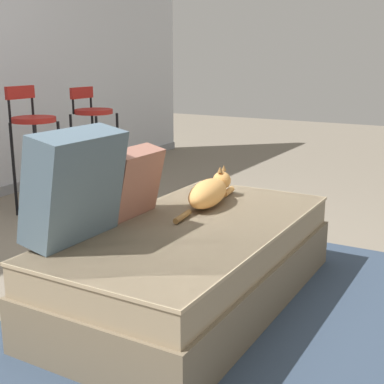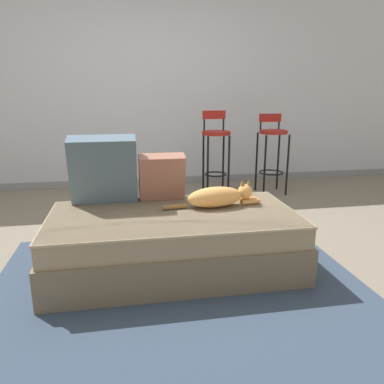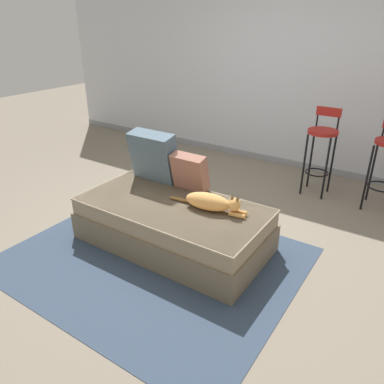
{
  "view_description": "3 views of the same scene",
  "coord_description": "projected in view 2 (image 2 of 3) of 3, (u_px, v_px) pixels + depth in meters",
  "views": [
    {
      "loc": [
        -2.26,
        -1.68,
        1.25
      ],
      "look_at": [
        0.15,
        -0.3,
        0.54
      ],
      "focal_mm": 50.0,
      "sensor_mm": 36.0,
      "label": 1
    },
    {
      "loc": [
        -0.31,
        -2.87,
        1.25
      ],
      "look_at": [
        0.15,
        -0.3,
        0.54
      ],
      "focal_mm": 35.0,
      "sensor_mm": 36.0,
      "label": 2
    },
    {
      "loc": [
        1.82,
        -2.81,
        1.96
      ],
      "look_at": [
        0.15,
        -0.3,
        0.54
      ],
      "focal_mm": 35.0,
      "sensor_mm": 36.0,
      "label": 3
    }
  ],
  "objects": [
    {
      "name": "ground_plane",
      "position": [
        168.0,
        246.0,
        3.11
      ],
      "size": [
        16.0,
        16.0,
        0.0
      ],
      "primitive_type": "plane",
      "color": "slate",
      "rests_on": "ground"
    },
    {
      "name": "wall_back_panel",
      "position": [
        146.0,
        87.0,
        4.91
      ],
      "size": [
        8.0,
        0.1,
        2.6
      ],
      "primitive_type": "cube",
      "color": "silver",
      "rests_on": "ground"
    },
    {
      "name": "wall_baseboard_trim",
      "position": [
        150.0,
        181.0,
        5.18
      ],
      "size": [
        8.0,
        0.02,
        0.09
      ],
      "primitive_type": "cube",
      "color": "gray",
      "rests_on": "ground"
    },
    {
      "name": "area_rug",
      "position": [
        180.0,
        288.0,
        2.44
      ],
      "size": [
        2.45,
        2.0,
        0.01
      ],
      "primitive_type": "cube",
      "color": "#334256",
      "rests_on": "ground"
    },
    {
      "name": "couch",
      "position": [
        174.0,
        241.0,
        2.67
      ],
      "size": [
        1.75,
        0.91,
        0.42
      ],
      "color": "#766750",
      "rests_on": "ground"
    },
    {
      "name": "throw_pillow_corner",
      "position": [
        104.0,
        169.0,
        2.8
      ],
      "size": [
        0.49,
        0.27,
        0.51
      ],
      "color": "#4C6070",
      "rests_on": "couch"
    },
    {
      "name": "throw_pillow_middle",
      "position": [
        162.0,
        177.0,
        2.89
      ],
      "size": [
        0.35,
        0.2,
        0.37
      ],
      "color": "#936051",
      "rests_on": "couch"
    },
    {
      "name": "cat",
      "position": [
        219.0,
        197.0,
        2.75
      ],
      "size": [
        0.75,
        0.23,
        0.19
      ],
      "color": "tan",
      "rests_on": "couch"
    },
    {
      "name": "bar_stool_near_window",
      "position": [
        216.0,
        144.0,
        4.49
      ],
      "size": [
        0.34,
        0.34,
        1.02
      ],
      "color": "black",
      "rests_on": "ground"
    },
    {
      "name": "bar_stool_by_doorway",
      "position": [
        272.0,
        144.0,
        4.62
      ],
      "size": [
        0.34,
        0.34,
        0.98
      ],
      "color": "black",
      "rests_on": "ground"
    }
  ]
}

